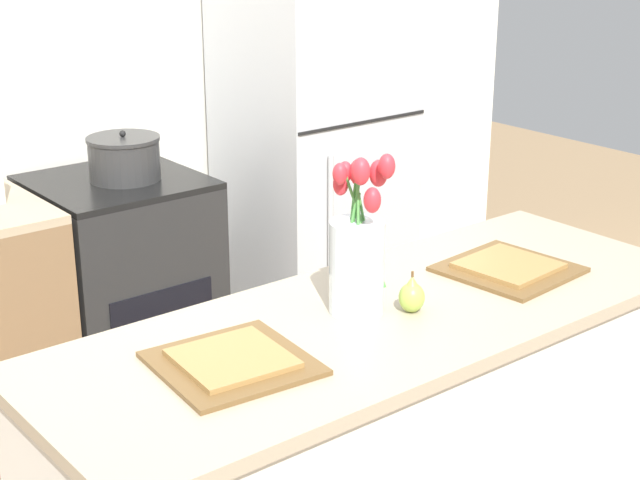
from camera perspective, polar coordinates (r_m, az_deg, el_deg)
back_wall at (r=3.97m, az=-16.28°, el=10.68°), size 5.20×0.08×2.70m
kitchen_island at (r=2.65m, az=3.48°, el=-13.48°), size 1.80×0.66×0.93m
stove_range at (r=3.89m, az=-11.35°, el=-2.89°), size 0.60×0.61×0.90m
refrigerator at (r=4.26m, az=-0.34°, el=4.97°), size 0.68×0.67×1.68m
flower_vase at (r=2.37m, az=2.21°, el=-0.76°), size 0.15×0.15×0.41m
pear_figurine at (r=2.42m, az=5.36°, el=-3.25°), size 0.06×0.06×0.11m
plate_setting_left at (r=2.16m, az=-5.12°, el=-7.06°), size 0.35×0.35×0.02m
plate_setting_right at (r=2.72m, az=10.90°, el=-1.61°), size 0.35×0.35×0.02m
cooking_pot at (r=3.72m, az=-11.32°, el=4.70°), size 0.27×0.27×0.19m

